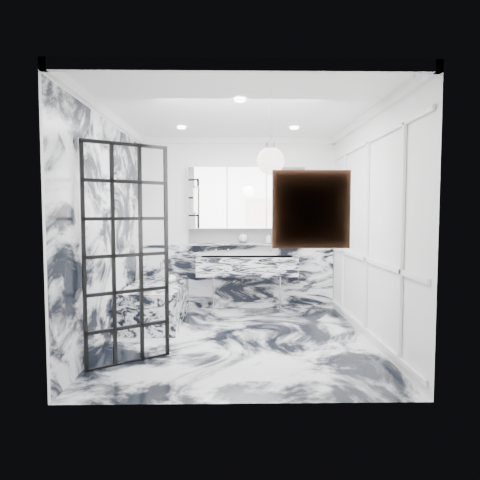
{
  "coord_description": "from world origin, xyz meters",
  "views": [
    {
      "loc": [
        -0.08,
        -5.25,
        1.58
      ],
      "look_at": [
        0.02,
        0.5,
        1.21
      ],
      "focal_mm": 32.0,
      "sensor_mm": 36.0,
      "label": 1
    }
  ],
  "objects_px": {
    "mirror_cabinet": "(247,198)",
    "bathtub": "(157,303)",
    "crittall_door": "(127,255)",
    "trough_sink": "(247,266)"
  },
  "relations": [
    {
      "from": "crittall_door",
      "to": "trough_sink",
      "type": "relative_size",
      "value": 1.42
    },
    {
      "from": "crittall_door",
      "to": "mirror_cabinet",
      "type": "height_order",
      "value": "mirror_cabinet"
    },
    {
      "from": "crittall_door",
      "to": "bathtub",
      "type": "height_order",
      "value": "crittall_door"
    },
    {
      "from": "trough_sink",
      "to": "bathtub",
      "type": "xyz_separation_m",
      "value": [
        -1.33,
        -0.66,
        -0.45
      ]
    },
    {
      "from": "mirror_cabinet",
      "to": "bathtub",
      "type": "relative_size",
      "value": 1.15
    },
    {
      "from": "crittall_door",
      "to": "mirror_cabinet",
      "type": "relative_size",
      "value": 1.2
    },
    {
      "from": "mirror_cabinet",
      "to": "trough_sink",
      "type": "bearing_deg",
      "value": -90.0
    },
    {
      "from": "crittall_door",
      "to": "trough_sink",
      "type": "xyz_separation_m",
      "value": [
        1.32,
        2.36,
        -0.41
      ]
    },
    {
      "from": "mirror_cabinet",
      "to": "crittall_door",
      "type": "bearing_deg",
      "value": -117.6
    },
    {
      "from": "crittall_door",
      "to": "trough_sink",
      "type": "bearing_deg",
      "value": 27.15
    }
  ]
}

